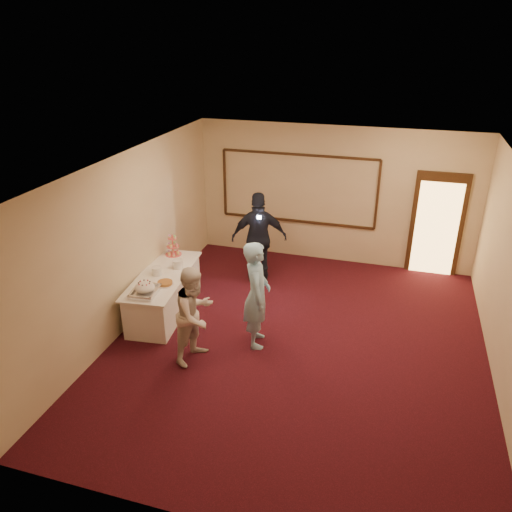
# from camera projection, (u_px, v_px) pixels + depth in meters

# --- Properties ---
(floor) EXTENTS (7.00, 7.00, 0.00)m
(floor) POSITION_uv_depth(u_px,v_px,m) (298.00, 344.00, 8.32)
(floor) COLOR black
(floor) RESTS_ON ground
(room_walls) EXTENTS (6.04, 7.04, 3.02)m
(room_walls) POSITION_uv_depth(u_px,v_px,m) (303.00, 232.00, 7.47)
(room_walls) COLOR beige
(room_walls) RESTS_ON floor
(wall_molding) EXTENTS (3.45, 0.04, 1.55)m
(wall_molding) POSITION_uv_depth(u_px,v_px,m) (298.00, 189.00, 10.88)
(wall_molding) COLOR black
(wall_molding) RESTS_ON room_walls
(doorway) EXTENTS (1.05, 0.07, 2.20)m
(doorway) POSITION_uv_depth(u_px,v_px,m) (437.00, 225.00, 10.32)
(doorway) COLOR black
(doorway) RESTS_ON floor
(buffet_table) EXTENTS (1.06, 2.23, 0.77)m
(buffet_table) POSITION_uv_depth(u_px,v_px,m) (164.00, 293.00, 9.12)
(buffet_table) COLOR white
(buffet_table) RESTS_ON floor
(pavlova_tray) EXTENTS (0.45, 0.59, 0.21)m
(pavlova_tray) POSITION_uv_depth(u_px,v_px,m) (145.00, 289.00, 8.27)
(pavlova_tray) COLOR silver
(pavlova_tray) RESTS_ON buffet_table
(cupcake_stand) EXTENTS (0.32, 0.32, 0.46)m
(cupcake_stand) POSITION_uv_depth(u_px,v_px,m) (173.00, 247.00, 9.66)
(cupcake_stand) COLOR #E25A5A
(cupcake_stand) RESTS_ON buffet_table
(plate_stack_a) EXTENTS (0.18, 0.18, 0.15)m
(plate_stack_a) POSITION_uv_depth(u_px,v_px,m) (157.00, 271.00, 8.91)
(plate_stack_a) COLOR white
(plate_stack_a) RESTS_ON buffet_table
(plate_stack_b) EXTENTS (0.19, 0.19, 0.16)m
(plate_stack_b) POSITION_uv_depth(u_px,v_px,m) (178.00, 264.00, 9.17)
(plate_stack_b) COLOR white
(plate_stack_b) RESTS_ON buffet_table
(tart) EXTENTS (0.30, 0.30, 0.06)m
(tart) POSITION_uv_depth(u_px,v_px,m) (165.00, 283.00, 8.59)
(tart) COLOR white
(tart) RESTS_ON buffet_table
(man) EXTENTS (0.60, 0.76, 1.82)m
(man) POSITION_uv_depth(u_px,v_px,m) (257.00, 295.00, 7.99)
(man) COLOR #91C8EA
(man) RESTS_ON floor
(woman) EXTENTS (0.80, 0.91, 1.58)m
(woman) POSITION_uv_depth(u_px,v_px,m) (195.00, 314.00, 7.67)
(woman) COLOR silver
(woman) RESTS_ON floor
(guest) EXTENTS (1.20, 0.77, 1.90)m
(guest) POSITION_uv_depth(u_px,v_px,m) (259.00, 238.00, 10.03)
(guest) COLOR black
(guest) RESTS_ON floor
(camera_flash) EXTENTS (0.08, 0.06, 0.05)m
(camera_flash) POSITION_uv_depth(u_px,v_px,m) (259.00, 217.00, 9.62)
(camera_flash) COLOR white
(camera_flash) RESTS_ON guest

